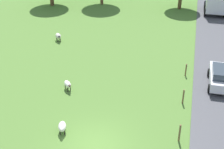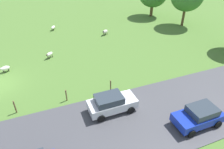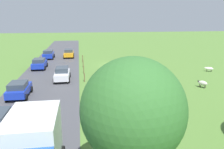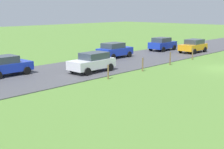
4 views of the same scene
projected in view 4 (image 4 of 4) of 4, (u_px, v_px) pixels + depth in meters
name	position (u px, v px, depth m)	size (l,w,h in m)	color
road_strip	(141.00, 58.00, 34.58)	(8.00, 80.00, 0.06)	#47474C
fence_post_0	(193.00, 54.00, 33.32)	(0.12, 0.12, 1.24)	brown
fence_post_1	(170.00, 58.00, 30.23)	(0.12, 0.12, 1.25)	brown
fence_post_2	(143.00, 65.00, 27.14)	(0.12, 0.12, 1.17)	brown
fence_post_3	(108.00, 72.00, 24.06)	(0.12, 0.12, 1.11)	brown
car_0	(114.00, 50.00, 34.33)	(2.10, 4.04, 1.64)	#1933B2
car_1	(162.00, 44.00, 40.45)	(2.08, 3.89, 1.66)	#1933B2
car_2	(6.00, 65.00, 25.08)	(2.05, 3.87, 1.58)	#1933B2
car_3	(193.00, 46.00, 38.61)	(2.07, 4.02, 1.59)	orange
car_4	(92.00, 62.00, 26.60)	(2.01, 4.08, 1.62)	silver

